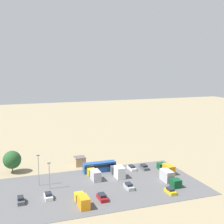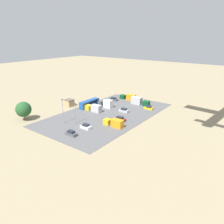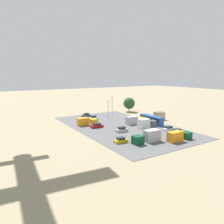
# 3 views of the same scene
# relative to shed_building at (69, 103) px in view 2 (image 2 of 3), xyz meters

# --- Properties ---
(ground_plane) EXTENTS (400.00, 400.00, 0.00)m
(ground_plane) POSITION_rel_shed_building_xyz_m (-1.83, 11.83, -1.59)
(ground_plane) COLOR gray
(parking_lot_surface) EXTENTS (57.90, 32.63, 0.08)m
(parking_lot_surface) POSITION_rel_shed_building_xyz_m (-1.83, 21.13, -1.55)
(parking_lot_surface) COLOR #565659
(parking_lot_surface) RESTS_ON ground
(shed_building) EXTENTS (3.78, 3.83, 3.16)m
(shed_building) POSITION_rel_shed_building_xyz_m (0.00, 0.00, 0.00)
(shed_building) COLOR tan
(shed_building) RESTS_ON ground
(bus) EXTENTS (10.91, 2.57, 3.22)m
(bus) POSITION_rel_shed_building_xyz_m (-4.57, 8.57, 0.23)
(bus) COLOR #1E4C9E
(bus) RESTS_ON ground
(parked_car_0) EXTENTS (1.93, 4.45, 1.56)m
(parked_car_0) POSITION_rel_shed_building_xyz_m (-19.73, 11.12, -0.86)
(parked_car_0) COLOR #4C5156
(parked_car_0) RESTS_ON ground
(parked_car_1) EXTENTS (1.77, 4.56, 1.52)m
(parked_car_1) POSITION_rel_shed_building_xyz_m (-15.46, 10.40, -0.87)
(parked_car_1) COLOR silver
(parked_car_1) RESTS_ON ground
(parked_car_2) EXTENTS (1.85, 4.32, 1.66)m
(parked_car_2) POSITION_rel_shed_building_xyz_m (-8.19, 25.20, -0.82)
(parked_car_2) COLOR #ADB2B7
(parked_car_2) RESTS_ON ground
(parked_car_3) EXTENTS (1.98, 4.52, 1.63)m
(parked_car_3) POSITION_rel_shed_building_xyz_m (1.28, 29.65, -0.83)
(parked_car_3) COLOR maroon
(parked_car_3) RESTS_ON ground
(parked_car_4) EXTENTS (1.77, 4.23, 1.64)m
(parked_car_4) POSITION_rel_shed_building_xyz_m (21.63, 24.30, -0.82)
(parked_car_4) COLOR #4C5156
(parked_car_4) RESTS_ON ground
(parked_car_5) EXTENTS (1.77, 4.11, 1.51)m
(parked_car_5) POSITION_rel_shed_building_xyz_m (-17.77, 32.01, -0.88)
(parked_car_5) COLOR gold
(parked_car_5) RESTS_ON ground
(parked_car_6) EXTENTS (1.99, 4.02, 1.65)m
(parked_car_6) POSITION_rel_shed_building_xyz_m (14.55, 24.23, -0.82)
(parked_car_6) COLOR silver
(parked_car_6) RESTS_ON ground
(parked_truck_0) EXTENTS (2.53, 9.09, 3.38)m
(parked_truck_0) POSITION_rel_shed_building_xyz_m (-21.47, 25.03, 0.04)
(parked_truck_0) COLOR #0C4723
(parked_truck_0) RESTS_ON ground
(parked_truck_1) EXTENTS (2.39, 7.86, 2.87)m
(parked_truck_1) POSITION_rel_shed_building_xyz_m (7.03, 31.24, -0.19)
(parked_truck_1) COLOR gold
(parked_truck_1) RESTS_ON ground
(parked_truck_2) EXTENTS (2.55, 7.20, 3.55)m
(parked_truck_2) POSITION_rel_shed_building_xyz_m (-8.84, 14.91, 0.12)
(parked_truck_2) COLOR #4C5156
(parked_truck_2) RESTS_ON ground
(parked_truck_3) EXTENTS (2.38, 8.03, 3.09)m
(parked_truck_3) POSITION_rel_shed_building_xyz_m (-1.12, 14.39, -0.09)
(parked_truck_3) COLOR gold
(parked_truck_3) RESTS_ON ground
(parked_truck_4) EXTENTS (2.34, 8.58, 2.93)m
(parked_truck_4) POSITION_rel_shed_building_xyz_m (-25.25, 16.71, -0.17)
(parked_truck_4) COLOR #0C4723
(parked_truck_4) RESTS_ON ground
(tree_near_shed) EXTENTS (5.93, 5.93, 7.32)m
(tree_near_shed) POSITION_rel_shed_building_xyz_m (22.70, -0.58, 2.77)
(tree_near_shed) COLOR brown
(tree_near_shed) RESTS_ON ground
(light_pole_lot_centre) EXTENTS (0.90, 0.28, 9.25)m
(light_pole_lot_centre) POSITION_rel_shed_building_xyz_m (15.79, 14.04, 3.55)
(light_pole_lot_centre) COLOR gray
(light_pole_lot_centre) RESTS_ON ground
(light_pole_lot_edge) EXTENTS (0.90, 0.28, 7.78)m
(light_pole_lot_edge) POSITION_rel_shed_building_xyz_m (13.21, 17.71, 2.81)
(light_pole_lot_edge) COLOR gray
(light_pole_lot_edge) RESTS_ON ground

